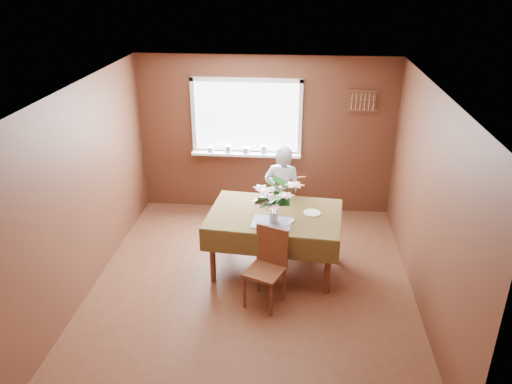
# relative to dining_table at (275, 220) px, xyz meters

# --- Properties ---
(floor) EXTENTS (4.50, 4.50, 0.00)m
(floor) POSITION_rel_dining_table_xyz_m (-0.25, -0.44, -0.72)
(floor) COLOR #582F1E
(floor) RESTS_ON ground
(ceiling) EXTENTS (4.50, 4.50, 0.00)m
(ceiling) POSITION_rel_dining_table_xyz_m (-0.25, -0.44, 1.78)
(ceiling) COLOR white
(ceiling) RESTS_ON wall_back
(wall_back) EXTENTS (4.00, 0.00, 4.00)m
(wall_back) POSITION_rel_dining_table_xyz_m (-0.25, 1.81, 0.53)
(wall_back) COLOR brown
(wall_back) RESTS_ON floor
(wall_front) EXTENTS (4.00, 0.00, 4.00)m
(wall_front) POSITION_rel_dining_table_xyz_m (-0.25, -2.69, 0.53)
(wall_front) COLOR brown
(wall_front) RESTS_ON floor
(wall_left) EXTENTS (0.00, 4.50, 4.50)m
(wall_left) POSITION_rel_dining_table_xyz_m (-2.25, -0.44, 0.53)
(wall_left) COLOR brown
(wall_left) RESTS_ON floor
(wall_right) EXTENTS (0.00, 4.50, 4.50)m
(wall_right) POSITION_rel_dining_table_xyz_m (1.75, -0.44, 0.53)
(wall_right) COLOR brown
(wall_right) RESTS_ON floor
(window_assembly) EXTENTS (1.72, 0.20, 1.22)m
(window_assembly) POSITION_rel_dining_table_xyz_m (-0.55, 1.76, 0.64)
(window_assembly) COLOR white
(window_assembly) RESTS_ON wall_back
(spoon_rack) EXTENTS (0.44, 0.05, 0.33)m
(spoon_rack) POSITION_rel_dining_table_xyz_m (1.20, 1.78, 1.13)
(spoon_rack) COLOR brown
(spoon_rack) RESTS_ON wall_back
(dining_table) EXTENTS (1.78, 1.29, 0.82)m
(dining_table) POSITION_rel_dining_table_xyz_m (0.00, 0.00, 0.00)
(dining_table) COLOR brown
(dining_table) RESTS_ON floor
(chair_far) EXTENTS (0.53, 0.53, 1.02)m
(chair_far) POSITION_rel_dining_table_xyz_m (0.14, 0.83, -0.17)
(chair_far) COLOR brown
(chair_far) RESTS_ON floor
(chair_near) EXTENTS (0.53, 0.53, 0.94)m
(chair_near) POSITION_rel_dining_table_xyz_m (-0.04, -0.71, -0.20)
(chair_near) COLOR brown
(chair_near) RESTS_ON floor
(seated_woman) EXTENTS (0.59, 0.45, 1.46)m
(seated_woman) POSITION_rel_dining_table_xyz_m (0.07, 0.77, 0.01)
(seated_woman) COLOR white
(seated_woman) RESTS_ON floor
(flower_bouquet) EXTENTS (0.55, 0.55, 0.47)m
(flower_bouquet) POSITION_rel_dining_table_xyz_m (-0.01, -0.23, 0.41)
(flower_bouquet) COLOR white
(flower_bouquet) RESTS_ON dining_table
(side_plate) EXTENTS (0.26, 0.26, 0.01)m
(side_plate) POSITION_rel_dining_table_xyz_m (0.47, 0.04, 0.11)
(side_plate) COLOR white
(side_plate) RESTS_ON dining_table
(table_knife) EXTENTS (0.11, 0.20, 0.00)m
(table_knife) POSITION_rel_dining_table_xyz_m (0.19, -0.26, 0.11)
(table_knife) COLOR silver
(table_knife) RESTS_ON dining_table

